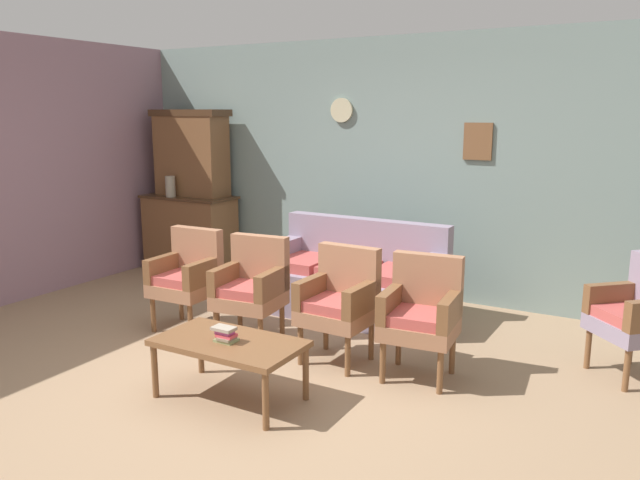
% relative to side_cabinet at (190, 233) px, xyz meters
% --- Properties ---
extents(ground_plane, '(7.68, 7.68, 0.00)m').
position_rel_side_cabinet_xyz_m(ground_plane, '(2.52, -2.25, -0.47)').
color(ground_plane, '#997A5B').
extents(wall_back_with_decor, '(6.40, 0.09, 2.70)m').
position_rel_side_cabinet_xyz_m(wall_back_with_decor, '(2.52, 0.38, 0.89)').
color(wall_back_with_decor, gray).
rests_on(wall_back_with_decor, ground).
extents(side_cabinet, '(1.16, 0.55, 0.93)m').
position_rel_side_cabinet_xyz_m(side_cabinet, '(0.00, 0.00, 0.00)').
color(side_cabinet, brown).
rests_on(side_cabinet, ground).
extents(cabinet_upper_hutch, '(0.99, 0.38, 1.03)m').
position_rel_side_cabinet_xyz_m(cabinet_upper_hutch, '(0.00, 0.08, 0.98)').
color(cabinet_upper_hutch, brown).
rests_on(cabinet_upper_hutch, side_cabinet).
extents(vase_on_cabinet, '(0.12, 0.12, 0.25)m').
position_rel_side_cabinet_xyz_m(vase_on_cabinet, '(-0.12, -0.18, 0.59)').
color(vase_on_cabinet, gray).
rests_on(vase_on_cabinet, side_cabinet).
extents(floral_couch, '(1.74, 0.83, 0.90)m').
position_rel_side_cabinet_xyz_m(floral_couch, '(2.52, -0.55, -0.14)').
color(floral_couch, gray).
rests_on(floral_couch, ground).
extents(armchair_by_doorway, '(0.54, 0.51, 0.90)m').
position_rel_side_cabinet_xyz_m(armchair_by_doorway, '(1.40, -1.64, 0.03)').
color(armchair_by_doorway, '#9E6B4C').
rests_on(armchair_by_doorway, ground).
extents(armchair_near_cabinet, '(0.57, 0.54, 0.90)m').
position_rel_side_cabinet_xyz_m(armchair_near_cabinet, '(2.11, -1.64, 0.03)').
color(armchair_near_cabinet, '#9E6B4C').
rests_on(armchair_near_cabinet, ground).
extents(armchair_near_couch_end, '(0.54, 0.51, 0.90)m').
position_rel_side_cabinet_xyz_m(armchair_near_couch_end, '(2.95, -1.64, 0.03)').
color(armchair_near_couch_end, '#9E6B4C').
rests_on(armchair_near_couch_end, ground).
extents(armchair_row_middle, '(0.56, 0.54, 0.90)m').
position_rel_side_cabinet_xyz_m(armchair_row_middle, '(3.61, -1.61, 0.03)').
color(armchair_row_middle, '#9E6B4C').
rests_on(armchair_row_middle, ground).
extents(wingback_chair_by_fireplace, '(0.71, 0.71, 0.90)m').
position_rel_side_cabinet_xyz_m(wingback_chair_by_fireplace, '(5.00, -0.84, 0.03)').
color(wingback_chair_by_fireplace, gray).
rests_on(wingback_chair_by_fireplace, ground).
extents(coffee_table, '(1.00, 0.56, 0.42)m').
position_rel_side_cabinet_xyz_m(coffee_table, '(2.62, -2.61, -0.09)').
color(coffee_table, brown).
rests_on(coffee_table, ground).
extents(book_stack_on_table, '(0.16, 0.12, 0.10)m').
position_rel_side_cabinet_xyz_m(book_stack_on_table, '(2.62, -2.64, 0.01)').
color(book_stack_on_table, '#8D9761').
rests_on(book_stack_on_table, coffee_table).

